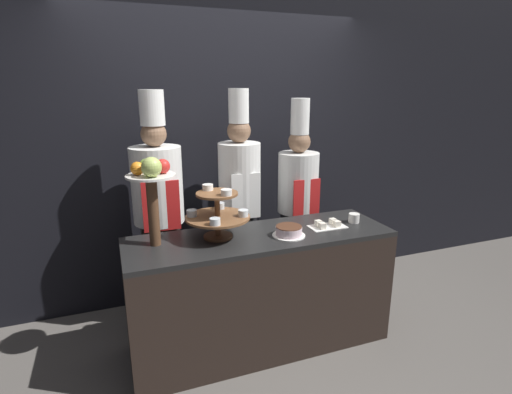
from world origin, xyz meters
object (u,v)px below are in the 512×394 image
at_px(cake_round, 289,231).
at_px(chef_left, 158,204).
at_px(fruit_pedestal, 152,182).
at_px(chef_center_right, 298,197).
at_px(cake_square_tray, 328,225).
at_px(chef_center_left, 240,195).
at_px(cup_white, 354,218).
at_px(tiered_stand, 217,212).

relative_size(cake_round, chef_left, 0.12).
bearing_deg(fruit_pedestal, chef_center_right, 21.79).
relative_size(cake_round, cake_square_tray, 0.85).
distance_m(cake_round, chef_center_left, 0.69).
distance_m(cup_white, cake_square_tray, 0.25).
height_order(cake_round, chef_center_left, chef_center_left).
xyz_separation_m(cake_square_tray, chef_center_left, (-0.48, 0.61, 0.12)).
bearing_deg(chef_center_right, chef_center_left, -180.00).
relative_size(fruit_pedestal, chef_center_right, 0.33).
height_order(fruit_pedestal, chef_center_right, chef_center_right).
height_order(tiered_stand, cake_square_tray, tiered_stand).
distance_m(cup_white, chef_left, 1.51).
distance_m(cake_round, chef_center_right, 0.78).
distance_m(fruit_pedestal, chef_left, 0.60).
xyz_separation_m(cake_round, cake_square_tray, (0.35, 0.06, -0.02)).
bearing_deg(cake_round, chef_center_left, 101.50).
xyz_separation_m(cake_round, chef_center_left, (-0.14, 0.67, 0.10)).
bearing_deg(tiered_stand, chef_left, 122.32).
xyz_separation_m(fruit_pedestal, cake_square_tray, (1.24, -0.09, -0.41)).
height_order(cake_round, chef_center_right, chef_center_right).
bearing_deg(cake_round, cup_white, 8.08).
bearing_deg(cup_white, cake_square_tray, -174.86).
relative_size(tiered_stand, chef_center_right, 0.25).
relative_size(cake_round, chef_center_left, 0.12).
xyz_separation_m(tiered_stand, chef_center_left, (0.33, 0.52, -0.05)).
height_order(cake_square_tray, chef_center_left, chef_center_left).
relative_size(cake_square_tray, chef_left, 0.15).
bearing_deg(cake_square_tray, cake_round, -169.88).
distance_m(fruit_pedestal, chef_center_left, 0.96).
bearing_deg(cup_white, tiered_stand, 176.49).
height_order(tiered_stand, chef_center_left, chef_center_left).
height_order(cup_white, chef_left, chef_left).
distance_m(cake_square_tray, chef_center_left, 0.79).
height_order(fruit_pedestal, chef_center_left, chef_center_left).
xyz_separation_m(fruit_pedestal, chef_center_right, (1.29, 0.52, -0.36)).
distance_m(chef_center_left, chef_center_right, 0.54).
xyz_separation_m(cake_round, chef_center_right, (0.40, 0.67, 0.03)).
bearing_deg(chef_left, cup_white, -22.93).
height_order(cup_white, chef_center_right, chef_center_right).
relative_size(chef_left, chef_center_left, 1.00).
relative_size(cup_white, chef_center_left, 0.04).
height_order(cake_round, cup_white, cake_round).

